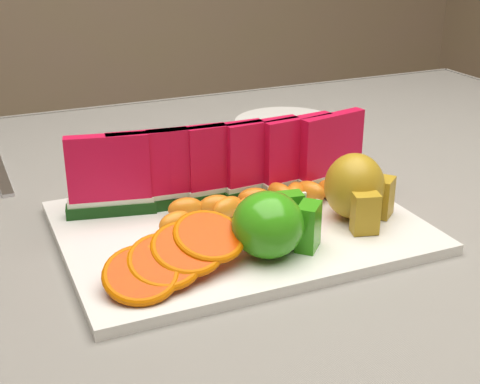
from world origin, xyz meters
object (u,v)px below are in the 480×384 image
at_px(apple_cluster, 273,224).
at_px(fork, 0,172).
at_px(pear_cluster, 357,188).
at_px(side_plate, 287,123).
at_px(platter, 238,227).

bearing_deg(apple_cluster, fork, 121.85).
bearing_deg(pear_cluster, side_plate, 74.01).
xyz_separation_m(apple_cluster, fork, (-0.24, 0.39, -0.04)).
distance_m(pear_cluster, fork, 0.51).
bearing_deg(fork, platter, -52.27).
relative_size(platter, pear_cluster, 4.41).
bearing_deg(platter, fork, 127.73).
bearing_deg(platter, side_plate, 55.06).
distance_m(platter, side_plate, 0.42).
relative_size(apple_cluster, fork, 0.58).
bearing_deg(side_plate, fork, -175.29).
bearing_deg(pear_cluster, apple_cluster, -163.77).
height_order(apple_cluster, pear_cluster, pear_cluster).
xyz_separation_m(platter, apple_cluster, (0.00, -0.08, 0.04)).
bearing_deg(apple_cluster, platter, 92.93).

